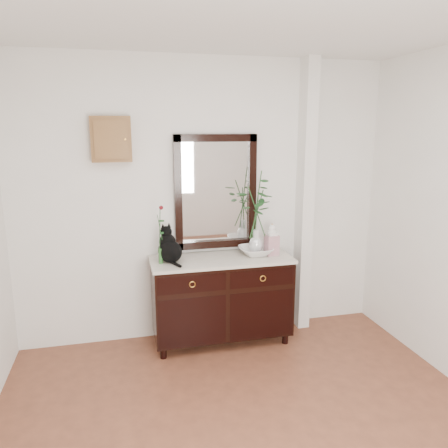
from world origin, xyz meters
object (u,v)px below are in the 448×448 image
object	(u,v)px
cat	(170,244)
lotus_bowl	(256,251)
sideboard	(222,295)
ginger_jar	(272,239)

from	to	relation	value
cat	lotus_bowl	xyz separation A→B (m)	(0.83, 0.02, -0.13)
sideboard	lotus_bowl	world-z (taller)	lotus_bowl
sideboard	ginger_jar	xyz separation A→B (m)	(0.49, -0.01, 0.53)
ginger_jar	lotus_bowl	bearing A→B (deg)	168.48
ginger_jar	cat	bearing A→B (deg)	179.32
sideboard	ginger_jar	size ratio (longest dim) A/B	4.29
lotus_bowl	cat	bearing A→B (deg)	-178.73
lotus_bowl	ginger_jar	xyz separation A→B (m)	(0.15, -0.03, 0.12)
cat	ginger_jar	world-z (taller)	cat
lotus_bowl	ginger_jar	bearing A→B (deg)	-11.52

